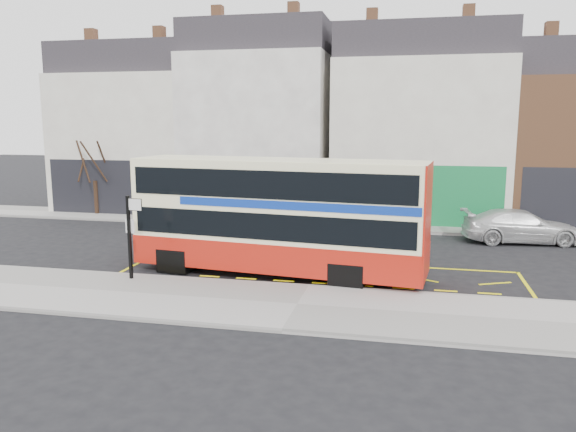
% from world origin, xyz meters
% --- Properties ---
extents(ground, '(120.00, 120.00, 0.00)m').
position_xyz_m(ground, '(0.00, 0.00, 0.00)').
color(ground, black).
rests_on(ground, ground).
extents(pavement, '(40.00, 4.00, 0.15)m').
position_xyz_m(pavement, '(0.00, -2.30, 0.07)').
color(pavement, '#9F9C97').
rests_on(pavement, ground).
extents(kerb, '(40.00, 0.15, 0.15)m').
position_xyz_m(kerb, '(0.00, -0.38, 0.07)').
color(kerb, gray).
rests_on(kerb, ground).
extents(far_pavement, '(50.00, 3.00, 0.15)m').
position_xyz_m(far_pavement, '(0.00, 11.00, 0.07)').
color(far_pavement, '#9F9C97').
rests_on(far_pavement, ground).
extents(road_markings, '(14.00, 3.40, 0.01)m').
position_xyz_m(road_markings, '(0.00, 1.60, 0.01)').
color(road_markings, yellow).
rests_on(road_markings, ground).
extents(terrace_far_left, '(8.00, 8.01, 10.80)m').
position_xyz_m(terrace_far_left, '(-13.50, 14.99, 4.82)').
color(terrace_far_left, white).
rests_on(terrace_far_left, ground).
extents(terrace_left, '(8.00, 8.01, 11.80)m').
position_xyz_m(terrace_left, '(-5.50, 14.99, 5.32)').
color(terrace_left, white).
rests_on(terrace_left, ground).
extents(terrace_green_shop, '(9.00, 8.01, 11.30)m').
position_xyz_m(terrace_green_shop, '(3.50, 14.99, 5.07)').
color(terrace_green_shop, white).
rests_on(terrace_green_shop, ground).
extents(double_decker_bus, '(10.45, 3.49, 4.09)m').
position_xyz_m(double_decker_bus, '(-1.35, 1.08, 2.15)').
color(double_decker_bus, '#FFF9C2').
rests_on(double_decker_bus, ground).
extents(bus_stop_post, '(0.69, 0.17, 2.81)m').
position_xyz_m(bus_stop_post, '(-5.94, -0.88, 1.85)').
color(bus_stop_post, black).
rests_on(bus_stop_post, pavement).
extents(car_silver, '(3.91, 2.28, 1.25)m').
position_xyz_m(car_silver, '(-7.84, 8.31, 0.62)').
color(car_silver, '#B8B8BD').
rests_on(car_silver, ground).
extents(car_grey, '(3.91, 1.75, 1.25)m').
position_xyz_m(car_grey, '(-2.25, 9.54, 0.62)').
color(car_grey, '#404448').
rests_on(car_grey, ground).
extents(car_white, '(5.24, 2.60, 1.46)m').
position_xyz_m(car_white, '(8.01, 8.62, 0.73)').
color(car_white, silver).
rests_on(car_white, ground).
extents(street_tree_left, '(2.54, 2.54, 5.49)m').
position_xyz_m(street_tree_left, '(-14.36, 10.97, 3.74)').
color(street_tree_left, '#342417').
rests_on(street_tree_left, ground).
extents(street_tree_right, '(2.13, 2.13, 4.60)m').
position_xyz_m(street_tree_right, '(4.89, 11.97, 3.13)').
color(street_tree_right, '#342417').
rests_on(street_tree_right, ground).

